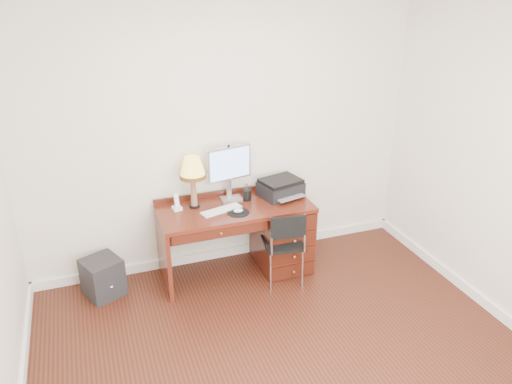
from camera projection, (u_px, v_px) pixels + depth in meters
name	position (u px, v px, depth m)	size (l,w,h in m)	color
ground	(290.00, 362.00, 3.98)	(4.00, 4.00, 0.00)	black
room_shell	(262.00, 311.00, 4.50)	(4.00, 4.00, 4.00)	silver
desk	(265.00, 231.00, 5.12)	(1.50, 0.67, 0.75)	#571E12
monitor	(230.00, 166.00, 4.93)	(0.47, 0.19, 0.54)	silver
keyboard	(221.00, 210.00, 4.79)	(0.41, 0.12, 0.02)	white
mouse_pad	(238.00, 212.00, 4.75)	(0.21, 0.21, 0.04)	black
printer	(281.00, 188.00, 5.08)	(0.47, 0.40, 0.18)	black
leg_lamp	(192.00, 171.00, 4.72)	(0.25, 0.25, 0.52)	black
phone	(177.00, 205.00, 4.79)	(0.09, 0.09, 0.17)	white
pen_cup	(247.00, 195.00, 5.00)	(0.09, 0.09, 0.11)	black
chair	(286.00, 240.00, 4.81)	(0.43, 0.43, 0.80)	black
equipment_box	(103.00, 277.00, 4.75)	(0.32, 0.32, 0.38)	black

